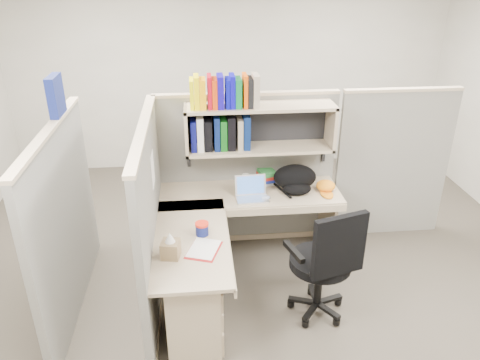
{
  "coord_description": "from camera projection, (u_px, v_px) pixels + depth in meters",
  "views": [
    {
      "loc": [
        -0.49,
        -3.43,
        2.79
      ],
      "look_at": [
        -0.13,
        0.25,
        1.02
      ],
      "focal_mm": 35.0,
      "sensor_mm": 36.0,
      "label": 1
    }
  ],
  "objects": [
    {
      "name": "ground",
      "position": [
        257.0,
        290.0,
        4.33
      ],
      "size": [
        6.0,
        6.0,
        0.0
      ],
      "primitive_type": "plane",
      "color": "#353029",
      "rests_on": "ground"
    },
    {
      "name": "room_shell",
      "position": [
        260.0,
        124.0,
        3.63
      ],
      "size": [
        6.0,
        6.0,
        6.0
      ],
      "color": "#A6A196",
      "rests_on": "ground"
    },
    {
      "name": "cubicle",
      "position": [
        212.0,
        183.0,
        4.31
      ],
      "size": [
        3.79,
        1.84,
        1.95
      ],
      "color": "#5E5E59",
      "rests_on": "ground"
    },
    {
      "name": "desk",
      "position": [
        213.0,
        273.0,
        3.84
      ],
      "size": [
        1.74,
        1.75,
        0.73
      ],
      "color": "tan",
      "rests_on": "ground"
    },
    {
      "name": "laptop",
      "position": [
        252.0,
        189.0,
        4.35
      ],
      "size": [
        0.31,
        0.31,
        0.21
      ],
      "primitive_type": null,
      "rotation": [
        0.0,
        0.0,
        0.04
      ],
      "color": "silver",
      "rests_on": "desk"
    },
    {
      "name": "backpack",
      "position": [
        296.0,
        179.0,
        4.5
      ],
      "size": [
        0.43,
        0.33,
        0.25
      ],
      "primitive_type": null,
      "rotation": [
        0.0,
        0.0,
        0.03
      ],
      "color": "black",
      "rests_on": "desk"
    },
    {
      "name": "orange_cap",
      "position": [
        326.0,
        186.0,
        4.54
      ],
      "size": [
        0.21,
        0.24,
        0.1
      ],
      "primitive_type": null,
      "rotation": [
        0.0,
        0.0,
        -0.13
      ],
      "color": "orange",
      "rests_on": "desk"
    },
    {
      "name": "snack_canister",
      "position": [
        202.0,
        229.0,
        3.81
      ],
      "size": [
        0.11,
        0.11,
        0.11
      ],
      "color": "navy",
      "rests_on": "desk"
    },
    {
      "name": "tissue_box",
      "position": [
        170.0,
        245.0,
        3.51
      ],
      "size": [
        0.16,
        0.16,
        0.21
      ],
      "primitive_type": null,
      "rotation": [
        0.0,
        0.0,
        -0.19
      ],
      "color": "#88704D",
      "rests_on": "desk"
    },
    {
      "name": "mouse",
      "position": [
        266.0,
        197.0,
        4.39
      ],
      "size": [
        0.09,
        0.07,
        0.03
      ],
      "primitive_type": "ellipsoid",
      "rotation": [
        0.0,
        0.0,
        0.08
      ],
      "color": "#8A9CC4",
      "rests_on": "desk"
    },
    {
      "name": "paper_cup",
      "position": [
        245.0,
        179.0,
        4.67
      ],
      "size": [
        0.09,
        0.09,
        0.1
      ],
      "primitive_type": "cylinder",
      "rotation": [
        0.0,
        0.0,
        0.37
      ],
      "color": "white",
      "rests_on": "desk"
    },
    {
      "name": "book_stack",
      "position": [
        267.0,
        176.0,
        4.73
      ],
      "size": [
        0.24,
        0.28,
        0.12
      ],
      "primitive_type": null,
      "rotation": [
        0.0,
        0.0,
        0.26
      ],
      "color": "gray",
      "rests_on": "desk"
    },
    {
      "name": "loose_paper",
      "position": [
        204.0,
        248.0,
        3.65
      ],
      "size": [
        0.29,
        0.33,
        0.0
      ],
      "primitive_type": null,
      "rotation": [
        0.0,
        0.0,
        -0.34
      ],
      "color": "white",
      "rests_on": "desk"
    },
    {
      "name": "task_chair",
      "position": [
        322.0,
        279.0,
        3.87
      ],
      "size": [
        0.62,
        0.57,
        1.08
      ],
      "color": "black",
      "rests_on": "ground"
    }
  ]
}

